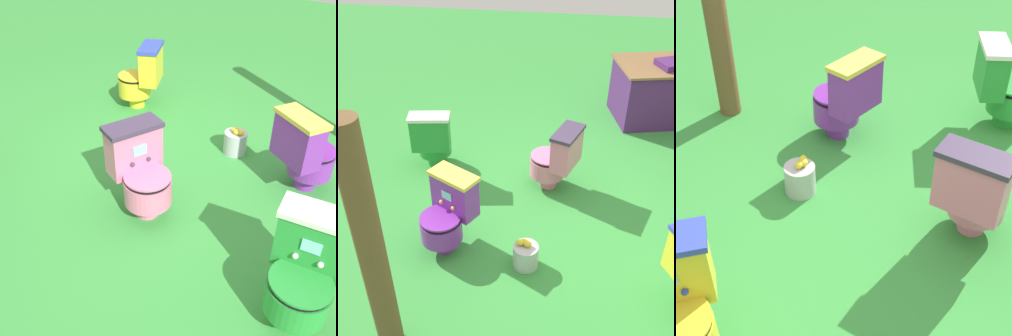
{
  "view_description": "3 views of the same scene",
  "coord_description": "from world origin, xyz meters",
  "views": [
    {
      "loc": [
        -1.77,
        2.33,
        2.22
      ],
      "look_at": [
        -0.15,
        0.21,
        0.32
      ],
      "focal_mm": 44.12,
      "sensor_mm": 36.0,
      "label": 1
    },
    {
      "loc": [
        0.03,
        -3.53,
        2.97
      ],
      "look_at": [
        -0.53,
        0.1,
        0.42
      ],
      "focal_mm": 48.45,
      "sensor_mm": 36.0,
      "label": 2
    },
    {
      "loc": [
        2.41,
        0.17,
        2.44
      ],
      "look_at": [
        -0.17,
        -0.42,
        0.32
      ],
      "focal_mm": 55.06,
      "sensor_mm": 36.0,
      "label": 3
    }
  ],
  "objects": [
    {
      "name": "lemon_bucket",
      "position": [
        -0.23,
        -0.75,
        0.12
      ],
      "size": [
        0.22,
        0.22,
        0.28
      ],
      "color": "#B7B7BF",
      "rests_on": "ground"
    },
    {
      "name": "ground",
      "position": [
        0.0,
        0.0,
        0.0
      ],
      "size": [
        14.0,
        14.0,
        0.0
      ],
      "primitive_type": "plane",
      "color": "green"
    },
    {
      "name": "toilet_pink",
      "position": [
        -0.06,
        0.43,
        0.37
      ],
      "size": [
        0.6,
        0.55,
        0.73
      ],
      "rotation": [
        0.0,
        0.0,
        1.22
      ],
      "color": "pink",
      "rests_on": "ground"
    },
    {
      "name": "wooden_post",
      "position": [
        -1.11,
        -1.65,
        0.94
      ],
      "size": [
        0.18,
        0.18,
        1.87
      ],
      "primitive_type": "cylinder",
      "color": "brown",
      "rests_on": "ground"
    },
    {
      "name": "vendor_table",
      "position": [
        1.34,
        2.26,
        0.39
      ],
      "size": [
        1.62,
        1.18,
        0.85
      ],
      "rotation": [
        0.0,
        0.0,
        0.24
      ],
      "color": "#4C2360",
      "rests_on": "ground"
    },
    {
      "name": "toilet_purple",
      "position": [
        -0.95,
        -0.59,
        0.37
      ],
      "size": [
        0.59,
        0.62,
        0.73
      ],
      "rotation": [
        0.0,
        0.0,
        2.64
      ],
      "color": "purple",
      "rests_on": "ground"
    },
    {
      "name": "toilet_green",
      "position": [
        -1.43,
        0.6,
        0.37
      ],
      "size": [
        0.48,
        0.55,
        0.73
      ],
      "rotation": [
        0.0,
        0.0,
        0.16
      ],
      "color": "green",
      "rests_on": "ground"
    }
  ]
}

